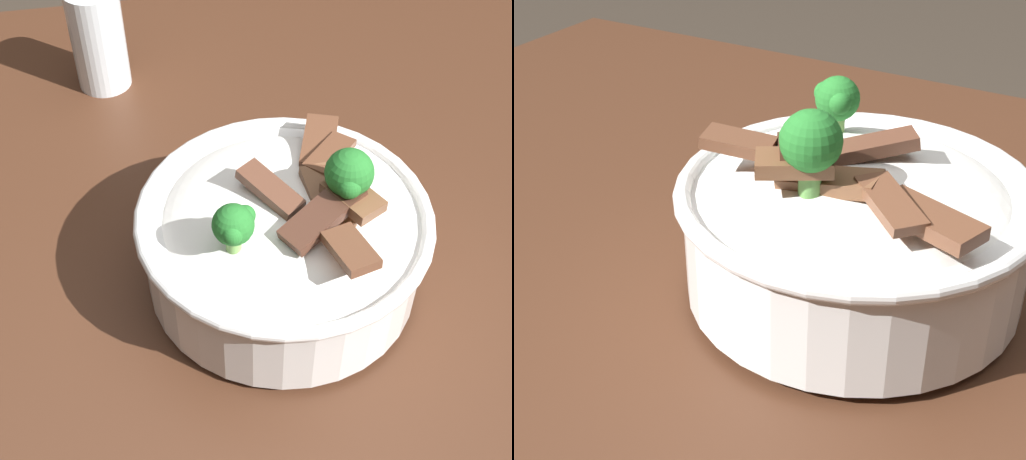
# 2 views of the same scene
# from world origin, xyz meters

# --- Properties ---
(dining_table) EXTENTS (1.13, 0.87, 0.77)m
(dining_table) POSITION_xyz_m (0.00, 0.00, 0.62)
(dining_table) COLOR #472819
(dining_table) RESTS_ON ground
(rice_bowl) EXTENTS (0.25, 0.25, 0.16)m
(rice_bowl) POSITION_xyz_m (-0.06, 0.00, 0.83)
(rice_bowl) COLOR white
(rice_bowl) RESTS_ON dining_table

